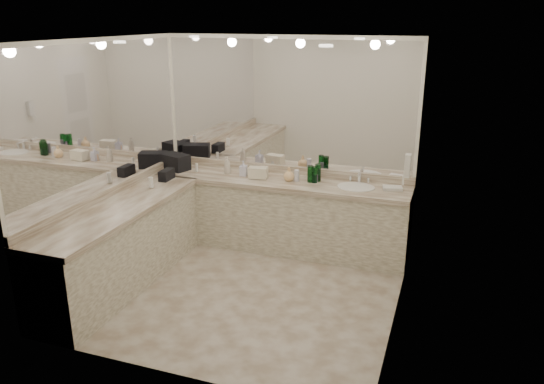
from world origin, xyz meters
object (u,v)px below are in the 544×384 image
at_px(soap_bottle_a, 227,165).
at_px(soap_bottle_b, 243,168).
at_px(cream_cosmetic_case, 258,173).
at_px(wall_phone, 408,166).
at_px(black_toiletry_bag, 175,162).
at_px(sink, 356,188).
at_px(hand_towel, 393,188).
at_px(soap_bottle_c, 289,174).

height_order(soap_bottle_a, soap_bottle_b, soap_bottle_a).
bearing_deg(cream_cosmetic_case, soap_bottle_a, 162.98).
bearing_deg(wall_phone, cream_cosmetic_case, 165.83).
relative_size(cream_cosmetic_case, soap_bottle_a, 1.04).
bearing_deg(black_toiletry_bag, sink, 0.40).
relative_size(wall_phone, soap_bottle_b, 1.24).
bearing_deg(hand_towel, cream_cosmetic_case, -176.84).
xyz_separation_m(black_toiletry_bag, cream_cosmetic_case, (1.16, -0.02, -0.04)).
bearing_deg(soap_bottle_a, soap_bottle_b, -5.27).
bearing_deg(black_toiletry_bag, soap_bottle_b, 1.28).
relative_size(sink, hand_towel, 2.02).
bearing_deg(hand_towel, soap_bottle_b, -178.64).
height_order(sink, black_toiletry_bag, black_toiletry_bag).
xyz_separation_m(hand_towel, soap_bottle_c, (-1.24, -0.06, 0.07)).
bearing_deg(sink, soap_bottle_b, 179.81).
distance_m(soap_bottle_a, soap_bottle_b, 0.23).
relative_size(sink, soap_bottle_b, 2.27).
height_order(wall_phone, soap_bottle_c, wall_phone).
bearing_deg(soap_bottle_a, hand_towel, 0.62).
distance_m(black_toiletry_bag, cream_cosmetic_case, 1.17).
bearing_deg(sink, soap_bottle_c, -179.16).
bearing_deg(cream_cosmetic_case, hand_towel, -5.23).
bearing_deg(black_toiletry_bag, hand_towel, 1.33).
bearing_deg(sink, cream_cosmetic_case, -178.05).
relative_size(black_toiletry_bag, cream_cosmetic_case, 1.57).
height_order(black_toiletry_bag, soap_bottle_a, soap_bottle_a).
xyz_separation_m(hand_towel, soap_bottle_b, (-1.84, -0.04, 0.08)).
xyz_separation_m(black_toiletry_bag, soap_bottle_b, (0.95, 0.02, -0.01)).
relative_size(wall_phone, cream_cosmetic_case, 1.04).
bearing_deg(sink, wall_phone, -39.57).
bearing_deg(black_toiletry_bag, soap_bottle_c, 0.16).
bearing_deg(wall_phone, hand_towel, 109.07).
height_order(black_toiletry_bag, cream_cosmetic_case, black_toiletry_bag).
relative_size(cream_cosmetic_case, soap_bottle_c, 1.35).
distance_m(cream_cosmetic_case, soap_bottle_a, 0.45).
xyz_separation_m(sink, soap_bottle_c, (-0.82, -0.01, 0.09)).
bearing_deg(hand_towel, wall_phone, -70.93).
height_order(wall_phone, soap_bottle_a, wall_phone).
xyz_separation_m(wall_phone, soap_bottle_b, (-2.03, 0.50, -0.35)).
bearing_deg(sink, soap_bottle_a, 179.10).
distance_m(sink, black_toiletry_bag, 2.38).
bearing_deg(soap_bottle_c, hand_towel, 2.80).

